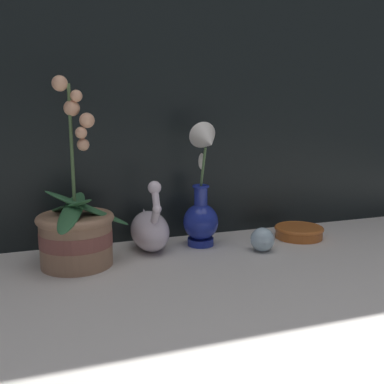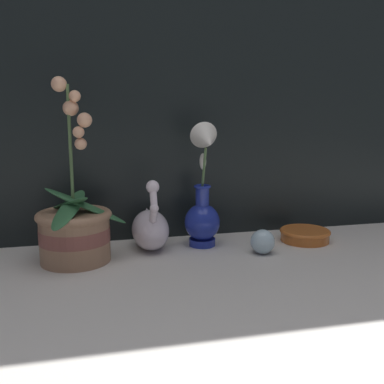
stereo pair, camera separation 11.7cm
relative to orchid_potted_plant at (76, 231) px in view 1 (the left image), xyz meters
The scene contains 7 objects.
ground_plane 0.34m from the orchid_potted_plant, 18.91° to the right, with size 2.80×2.80×0.00m, color beige.
window_backdrop 0.63m from the orchid_potted_plant, 28.20° to the left, with size 2.80×0.03×1.20m.
orchid_potted_plant is the anchor object (origin of this frame).
swan_figurine 0.20m from the orchid_potted_plant, 16.69° to the left, with size 0.10×0.18×0.20m.
blue_vase 0.34m from the orchid_potted_plant, ahead, with size 0.10×0.14×0.34m.
glass_sphere 0.48m from the orchid_potted_plant, ahead, with size 0.06×0.06×0.06m.
amber_dish 0.64m from the orchid_potted_plant, ahead, with size 0.14×0.14×0.03m.
Camera 1 is at (-0.39, -0.96, 0.38)m, focal length 42.00 mm.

